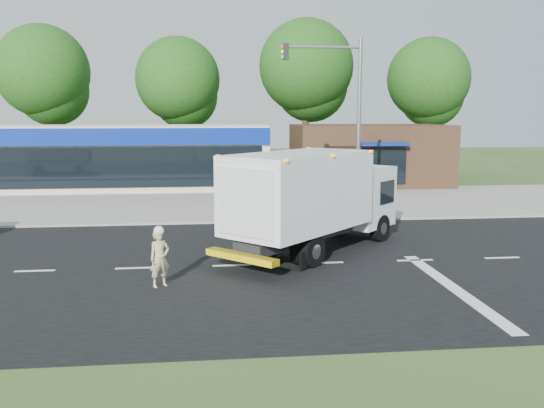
# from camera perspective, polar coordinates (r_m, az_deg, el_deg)

# --- Properties ---
(ground) EXTENTS (120.00, 120.00, 0.00)m
(ground) POSITION_cam_1_polar(r_m,az_deg,el_deg) (18.67, 5.25, -5.86)
(ground) COLOR #385123
(ground) RESTS_ON ground
(road_asphalt) EXTENTS (60.00, 14.00, 0.02)m
(road_asphalt) POSITION_cam_1_polar(r_m,az_deg,el_deg) (18.67, 5.26, -5.85)
(road_asphalt) COLOR black
(road_asphalt) RESTS_ON ground
(sidewalk) EXTENTS (60.00, 2.40, 0.12)m
(sidewalk) POSITION_cam_1_polar(r_m,az_deg,el_deg) (26.56, 1.78, -1.23)
(sidewalk) COLOR gray
(sidewalk) RESTS_ON ground
(parking_apron) EXTENTS (60.00, 9.00, 0.02)m
(parking_apron) POSITION_cam_1_polar(r_m,az_deg,el_deg) (32.24, 0.36, 0.50)
(parking_apron) COLOR gray
(parking_apron) RESTS_ON ground
(lane_markings) EXTENTS (55.20, 7.00, 0.01)m
(lane_markings) POSITION_cam_1_polar(r_m,az_deg,el_deg) (17.72, 10.44, -6.73)
(lane_markings) COLOR silver
(lane_markings) RESTS_ON road_asphalt
(ems_box_truck) EXTENTS (7.27, 7.37, 3.51)m
(ems_box_truck) POSITION_cam_1_polar(r_m,az_deg,el_deg) (19.68, 4.12, 0.94)
(ems_box_truck) COLOR black
(ems_box_truck) RESTS_ON ground
(emergency_worker) EXTENTS (0.70, 0.63, 1.72)m
(emergency_worker) POSITION_cam_1_polar(r_m,az_deg,el_deg) (16.24, -11.07, -5.16)
(emergency_worker) COLOR tan
(emergency_worker) RESTS_ON ground
(retail_strip_mall) EXTENTS (18.00, 6.20, 4.00)m
(retail_strip_mall) POSITION_cam_1_polar(r_m,az_deg,el_deg) (38.10, -14.30, 4.57)
(retail_strip_mall) COLOR beige
(retail_strip_mall) RESTS_ON ground
(brown_storefront) EXTENTS (10.00, 6.70, 4.00)m
(brown_storefront) POSITION_cam_1_polar(r_m,az_deg,el_deg) (39.23, 9.60, 4.83)
(brown_storefront) COLOR #382316
(brown_storefront) RESTS_ON ground
(traffic_signal_pole) EXTENTS (3.51, 0.25, 8.00)m
(traffic_signal_pole) POSITION_cam_1_polar(r_m,az_deg,el_deg) (25.98, 7.23, 9.26)
(traffic_signal_pole) COLOR gray
(traffic_signal_pole) RESTS_ON ground
(background_trees) EXTENTS (36.77, 7.39, 12.10)m
(background_trees) POSITION_cam_1_polar(r_m,az_deg,el_deg) (46.00, -2.75, 12.24)
(background_trees) COLOR #332114
(background_trees) RESTS_ON ground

